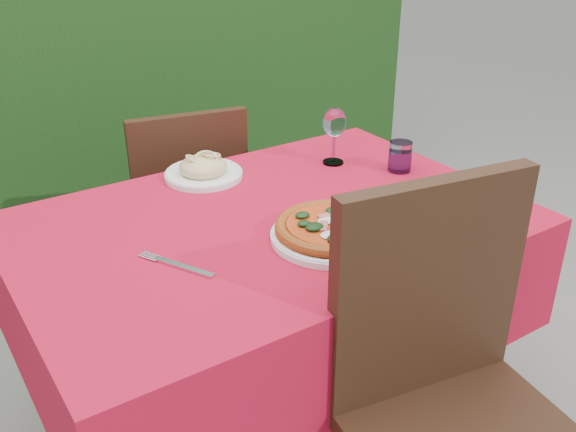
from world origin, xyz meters
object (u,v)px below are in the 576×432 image
wine_glass (334,125)px  fork (184,267)px  pasta_plate (203,170)px  chair_far (187,207)px  water_glass (400,158)px  chair_near (452,389)px  pizza_plate (331,230)px

wine_glass → fork: wine_glass is taller
pasta_plate → fork: (-0.27, -0.43, -0.02)m
fork → wine_glass: bearing=-1.2°
chair_far → water_glass: bearing=135.6°
water_glass → chair_far: bearing=124.5°
chair_near → fork: 0.62m
pasta_plate → water_glass: 0.58m
pizza_plate → pasta_plate: 0.51m
chair_far → chair_near: bearing=101.6°
chair_near → water_glass: 0.78m
pizza_plate → pasta_plate: (-0.08, 0.50, -0.00)m
pasta_plate → water_glass: size_ratio=2.53×
chair_near → pizza_plate: chair_near is taller
pizza_plate → fork: 0.36m
wine_glass → fork: bearing=-154.3°
pasta_plate → wine_glass: bearing=-17.4°
chair_near → pasta_plate: (-0.10, 0.90, 0.20)m
chair_far → pasta_plate: (-0.09, -0.33, 0.28)m
chair_far → wine_glass: 0.66m
chair_far → pizza_plate: chair_far is taller
water_glass → pasta_plate: bearing=151.5°
water_glass → pizza_plate: bearing=-151.7°
wine_glass → fork: (-0.65, -0.31, -0.12)m
water_glass → fork: size_ratio=0.42×
chair_near → chair_far: (-0.01, 1.23, -0.08)m
chair_near → chair_far: size_ratio=1.15×
pasta_plate → wine_glass: size_ratio=1.30×
chair_near → wine_glass: chair_near is taller
pizza_plate → water_glass: water_glass is taller
chair_far → fork: size_ratio=4.06×
water_glass → wine_glass: wine_glass is taller
chair_near → wine_glass: bearing=79.8°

